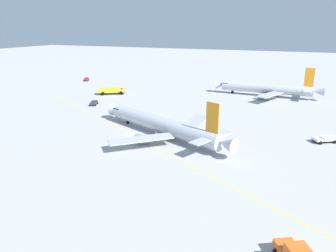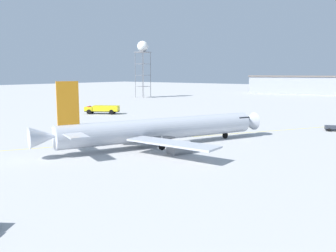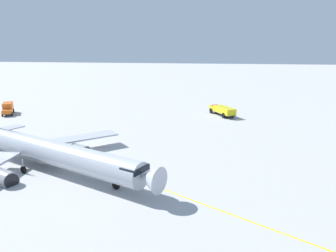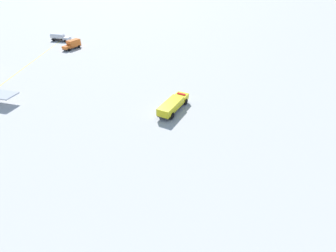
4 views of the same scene
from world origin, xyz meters
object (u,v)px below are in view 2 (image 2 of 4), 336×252
Objects in this scene: airliner_main at (159,130)px; baggage_truck_truck at (336,128)px; radar_tower at (143,50)px; fire_tender_truck_extra at (103,109)px.

baggage_truck_truck is at bearing -6.95° from airliner_main.
radar_tower is at bearing 129.90° from baggage_truck_truck.
baggage_truck_truck is 115.75m from radar_tower.
fire_tender_truck_extra is (26.99, 42.87, -1.07)m from airliner_main.
radar_tower is (53.69, 100.16, 21.98)m from baggage_truck_truck.
airliner_main is 1.46× the size of radar_tower.
airliner_main is 8.67× the size of baggage_truck_truck.
fire_tender_truck_extra is 74.73m from radar_tower.
baggage_truck_truck is (34.41, -19.83, -1.88)m from airliner_main.
fire_tender_truck_extra is at bearing -148.50° from radar_tower.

